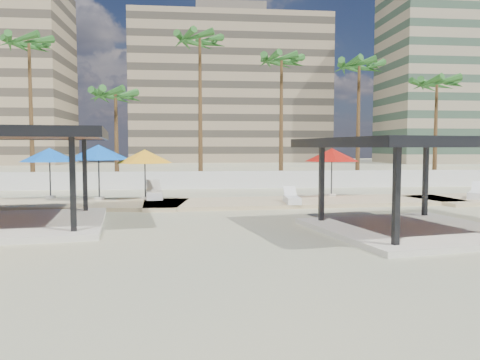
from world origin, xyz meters
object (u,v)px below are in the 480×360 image
Objects in this scene: umbrella_c at (332,155)px; lounger_d at (477,194)px; pavilion_west at (5,169)px; pavilion_central at (414,177)px; lounger_a at (154,194)px; lounger_b at (292,199)px; umbrella_a at (49,155)px.

lounger_d is at bearing -13.38° from umbrella_c.
pavilion_west is 22.32m from lounger_d.
lounger_a is (-9.29, 10.00, -1.48)m from pavilion_central.
umbrella_c reaches higher than lounger_b.
umbrella_a is 1.52× the size of lounger_a.
umbrella_a is (-0.85, 8.11, 0.36)m from pavilion_west.
umbrella_a is at bearing 87.71° from pavilion_west.
umbrella_c is 4.52m from lounger_b.
umbrella_c is (0.29, 10.06, 0.55)m from pavilion_central.
lounger_b is (-2.53, 7.19, -1.52)m from pavilion_central.
lounger_d is at bearing 36.67° from pavilion_central.
lounger_d is (16.91, -1.69, -0.02)m from lounger_a.
pavilion_west reaches higher than lounger_a.
pavilion_west is 8.98m from lounger_a.
lounger_a is 7.32m from lounger_b.
umbrella_c is at bearing 77.54° from pavilion_central.
umbrella_a is at bearing 122.87° from lounger_d.
umbrella_c is at bearing 115.22° from lounger_d.
lounger_a is (-9.58, -0.06, -2.03)m from umbrella_c.
umbrella_c is 9.79m from lounger_a.
umbrella_c is (14.13, 7.62, 0.34)m from pavilion_west.
lounger_b is at bearing -15.43° from umbrella_a.
lounger_d is at bearing -5.72° from umbrella_a.
pavilion_central is at bearing -18.26° from pavilion_west.
pavilion_central reaches higher than lounger_a.
pavilion_central is 10.08m from umbrella_c.
lounger_d is (10.15, 1.12, 0.02)m from lounger_b.
pavilion_west is 3.68× the size of lounger_d.
pavilion_central is at bearing -143.52° from lounger_a.
lounger_a is 17.00m from lounger_d.
lounger_a is at bearing -5.82° from umbrella_a.
umbrella_c is (14.98, -0.49, -0.02)m from umbrella_a.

